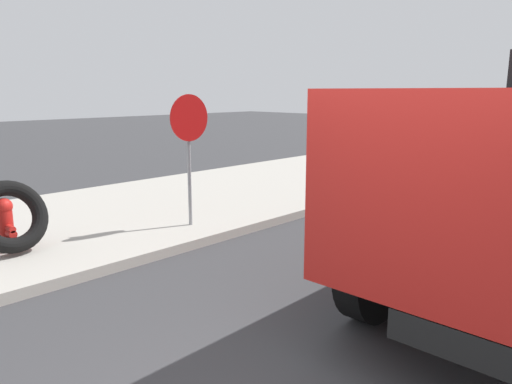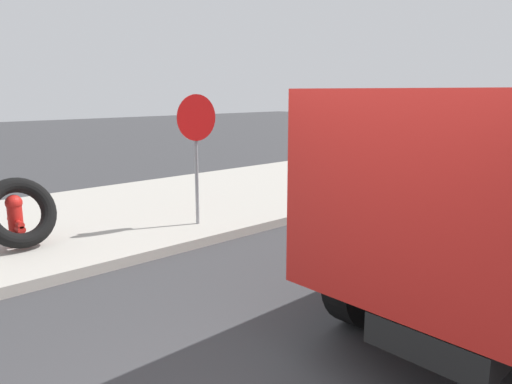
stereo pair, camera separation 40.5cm
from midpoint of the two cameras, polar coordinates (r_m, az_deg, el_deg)
name	(u,v)px [view 1 (the left image)]	position (r m, az deg, el deg)	size (l,w,h in m)	color
fire_hydrant	(6,223)	(7.73, -28.84, -3.28)	(0.24, 0.53, 0.77)	red
loose_tire	(10,217)	(7.61, -28.47, -2.58)	(1.05, 1.05, 0.22)	black
stop_sign	(189,136)	(8.05, -9.36, 6.59)	(0.76, 0.08, 2.18)	gray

